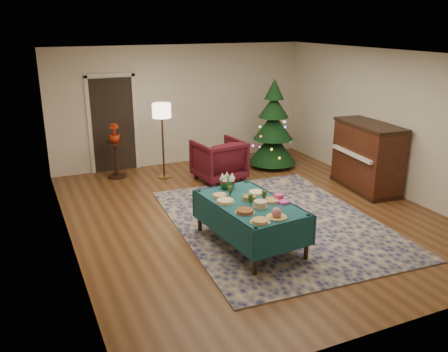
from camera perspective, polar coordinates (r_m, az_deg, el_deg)
name	(u,v)px	position (r m, az deg, el deg)	size (l,w,h in m)	color
room_shell	(252,138)	(7.88, 3.39, 4.57)	(7.00, 7.00, 7.00)	#593319
doorway	(113,122)	(10.66, -13.22, 6.34)	(1.08, 0.04, 2.16)	black
rug	(275,222)	(7.98, 6.19, -5.51)	(3.20, 4.20, 0.02)	#14164D
buffet_table	(250,211)	(6.97, 3.15, -4.22)	(1.20, 1.85, 0.68)	black
platter_0	(260,221)	(6.26, 4.37, -5.44)	(0.26, 0.26, 0.04)	silver
platter_1	(277,214)	(6.40, 6.35, -4.54)	(0.29, 0.29, 0.15)	silver
platter_2	(245,211)	(6.55, 2.54, -4.26)	(0.28, 0.28, 0.05)	silver
platter_3	(260,204)	(6.74, 4.40, -3.42)	(0.22, 0.22, 0.09)	silver
platter_4	(271,201)	(6.96, 5.71, -2.98)	(0.26, 0.26, 0.04)	silver
platter_5	(225,201)	(6.89, 0.17, -3.07)	(0.29, 0.29, 0.05)	silver
platter_6	(249,198)	(7.00, 3.04, -2.67)	(0.23, 0.23, 0.07)	silver
platter_7	(257,193)	(7.26, 3.94, -2.01)	(0.27, 0.27, 0.04)	silver
platter_8	(220,196)	(7.12, -0.51, -2.37)	(0.25, 0.25, 0.04)	silver
goblet_0	(230,191)	(7.12, 0.73, -1.82)	(0.07, 0.07, 0.16)	#2D471E
goblet_1	(264,196)	(6.96, 4.84, -2.36)	(0.07, 0.07, 0.16)	#2D471E
goblet_2	(251,199)	(6.80, 3.22, -2.83)	(0.07, 0.07, 0.16)	#2D471E
napkin_stack	(283,202)	(6.92, 7.17, -3.15)	(0.14, 0.14, 0.04)	#E03EAE
gift_box	(278,197)	(7.03, 6.56, -2.54)	(0.11, 0.11, 0.09)	#EB4181
centerpiece	(228,181)	(7.44, 0.43, -0.63)	(0.25, 0.25, 0.28)	#1E4C1E
armchair	(219,158)	(9.88, -0.63, 2.18)	(0.92, 0.86, 0.95)	#480F18
floor_lamp	(162,115)	(9.90, -7.50, 7.26)	(0.39, 0.39, 1.59)	#A57F3F
side_table	(116,160)	(10.32, -12.83, 1.84)	(0.43, 0.43, 0.77)	black
potted_plant	(115,137)	(10.19, -13.03, 4.58)	(0.23, 0.40, 0.23)	#B5260C
christmas_tree	(273,128)	(10.77, 5.93, 5.76)	(1.13, 1.13, 2.00)	black
piano	(367,157)	(9.70, 16.81, 2.16)	(0.87, 1.61, 1.33)	black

